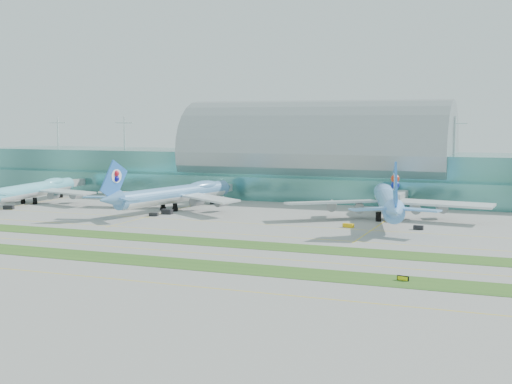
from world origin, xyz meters
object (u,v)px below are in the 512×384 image
at_px(airliner_a, 34,189).
at_px(taxiway_sign_east, 403,278).
at_px(airliner_c, 387,200).
at_px(terminal, 316,165).
at_px(airliner_b, 176,193).

distance_m(airliner_a, taxiway_sign_east, 190.05).
bearing_deg(airliner_c, taxiway_sign_east, -91.38).
height_order(terminal, airliner_b, terminal).
distance_m(airliner_b, taxiway_sign_east, 137.02).
height_order(airliner_b, airliner_c, airliner_c).
distance_m(terminal, airliner_a, 122.01).
xyz_separation_m(terminal, airliner_c, (44.52, -62.81, -7.38)).
distance_m(airliner_b, airliner_c, 80.94).
bearing_deg(airliner_a, airliner_c, -5.17).
relative_size(terminal, taxiway_sign_east, 126.97).
xyz_separation_m(terminal, airliner_a, (-101.81, -66.73, -8.31)).
relative_size(airliner_b, airliner_c, 0.94).
bearing_deg(airliner_b, taxiway_sign_east, -29.59).
xyz_separation_m(terminal, airliner_b, (-36.39, -64.97, -7.82)).
bearing_deg(airliner_a, terminal, 26.54).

